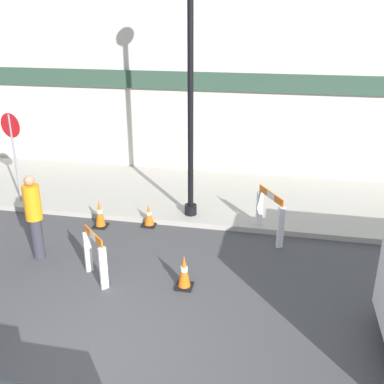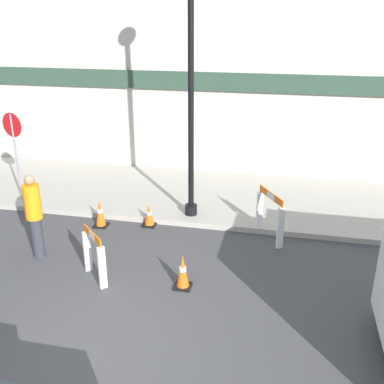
{
  "view_description": "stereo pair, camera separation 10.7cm",
  "coord_description": "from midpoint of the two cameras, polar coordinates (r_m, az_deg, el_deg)",
  "views": [
    {
      "loc": [
        2.37,
        -4.57,
        4.55
      ],
      "look_at": [
        0.56,
        4.2,
        1.0
      ],
      "focal_mm": 42.0,
      "sensor_mm": 36.0,
      "label": 1
    },
    {
      "loc": [
        2.48,
        -4.55,
        4.55
      ],
      "look_at": [
        0.56,
        4.2,
        1.0
      ],
      "focal_mm": 42.0,
      "sensor_mm": 36.0,
      "label": 2
    }
  ],
  "objects": [
    {
      "name": "ground_plane",
      "position": [
        6.88,
        -13.0,
        -20.46
      ],
      "size": [
        60.0,
        60.0,
        0.0
      ],
      "primitive_type": "plane",
      "color": "#424244"
    },
    {
      "name": "sidewalk_slab",
      "position": [
        12.02,
        -0.83,
        -0.3
      ],
      "size": [
        18.0,
        3.64,
        0.13
      ],
      "color": "#ADA89E",
      "rests_on": "ground_plane"
    },
    {
      "name": "storefront_facade",
      "position": [
        13.12,
        0.94,
        13.76
      ],
      "size": [
        18.0,
        0.22,
        5.5
      ],
      "color": "beige",
      "rests_on": "ground_plane"
    },
    {
      "name": "streetlamp_post",
      "position": [
        9.74,
        -0.53,
        18.46
      ],
      "size": [
        0.44,
        0.44,
        6.13
      ],
      "color": "black",
      "rests_on": "sidewalk_slab"
    },
    {
      "name": "stop_sign",
      "position": [
        11.84,
        -22.03,
        5.76
      ],
      "size": [
        0.59,
        0.16,
        2.24
      ],
      "rotation": [
        0.0,
        0.0,
        2.9
      ],
      "color": "gray",
      "rests_on": "sidewalk_slab"
    },
    {
      "name": "barricade_0",
      "position": [
        8.37,
        -12.59,
        -7.77
      ],
      "size": [
        0.64,
        0.63,
        0.97
      ],
      "rotation": [
        0.0,
        0.0,
        5.51
      ],
      "color": "white",
      "rests_on": "ground_plane"
    },
    {
      "name": "barricade_1",
      "position": [
        9.75,
        9.56,
        -2.64
      ],
      "size": [
        0.63,
        0.91,
        1.07
      ],
      "rotation": [
        0.0,
        0.0,
        8.41
      ],
      "color": "white",
      "rests_on": "ground_plane"
    },
    {
      "name": "traffic_cone_0",
      "position": [
        10.35,
        -5.8,
        -2.98
      ],
      "size": [
        0.3,
        0.3,
        0.54
      ],
      "color": "black",
      "rests_on": "ground_plane"
    },
    {
      "name": "traffic_cone_1",
      "position": [
        10.45,
        -11.93,
        -2.71
      ],
      "size": [
        0.3,
        0.3,
        0.68
      ],
      "color": "black",
      "rests_on": "ground_plane"
    },
    {
      "name": "traffic_cone_2",
      "position": [
        8.05,
        -1.39,
        -10.13
      ],
      "size": [
        0.3,
        0.3,
        0.65
      ],
      "color": "black",
      "rests_on": "ground_plane"
    },
    {
      "name": "person_worker",
      "position": [
        9.26,
        -19.75,
        -2.67
      ],
      "size": [
        0.42,
        0.42,
        1.74
      ],
      "rotation": [
        0.0,
        0.0,
        0.38
      ],
      "color": "#33333D",
      "rests_on": "ground_plane"
    }
  ]
}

